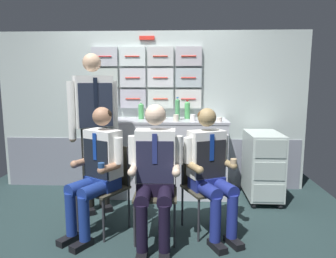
% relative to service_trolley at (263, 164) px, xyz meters
% --- Properties ---
extents(ground, '(4.80, 4.80, 0.04)m').
position_rel_service_trolley_xyz_m(ground, '(-1.44, -0.93, -0.48)').
color(ground, '#213233').
extents(galley_bulkhead, '(4.20, 0.14, 2.15)m').
position_rel_service_trolley_xyz_m(galley_bulkhead, '(-1.44, 0.44, 0.62)').
color(galley_bulkhead, '#B1BEBA').
rests_on(galley_bulkhead, ground).
extents(galley_counter, '(1.56, 0.53, 1.00)m').
position_rel_service_trolley_xyz_m(galley_counter, '(-1.21, 0.16, 0.04)').
color(galley_counter, silver).
rests_on(galley_counter, ground).
extents(service_trolley, '(0.40, 0.65, 0.86)m').
position_rel_service_trolley_xyz_m(service_trolley, '(0.00, 0.00, 0.00)').
color(service_trolley, black).
rests_on(service_trolley, ground).
extents(folding_chair_left, '(0.55, 0.55, 0.84)m').
position_rel_service_trolley_xyz_m(folding_chair_left, '(-1.74, -0.80, 0.05)').
color(folding_chair_left, '#2D2D33').
rests_on(folding_chair_left, ground).
extents(crew_member_left, '(0.59, 0.67, 1.25)m').
position_rel_service_trolley_xyz_m(crew_member_left, '(-1.83, -0.94, 0.22)').
color(crew_member_left, black).
rests_on(crew_member_left, ground).
extents(folding_chair_center, '(0.41, 0.41, 0.84)m').
position_rel_service_trolley_xyz_m(folding_chair_center, '(-1.26, -0.92, 0.05)').
color(folding_chair_center, '#2D2D33').
rests_on(folding_chair_center, ground).
extents(crew_member_center, '(0.51, 0.63, 1.28)m').
position_rel_service_trolley_xyz_m(crew_member_center, '(-1.25, -1.08, 0.25)').
color(crew_member_center, black).
rests_on(crew_member_center, ground).
extents(folding_chair_right, '(0.53, 0.53, 0.84)m').
position_rel_service_trolley_xyz_m(folding_chair_right, '(-0.80, -0.75, 0.05)').
color(folding_chair_right, '#2D2D33').
rests_on(folding_chair_right, ground).
extents(crew_member_right, '(0.55, 0.66, 1.24)m').
position_rel_service_trolley_xyz_m(crew_member_right, '(-0.73, -0.90, 0.21)').
color(crew_member_right, black).
rests_on(crew_member_right, ground).
extents(crew_member_standing, '(0.50, 0.40, 1.79)m').
position_rel_service_trolley_xyz_m(crew_member_standing, '(-2.00, -0.40, 0.63)').
color(crew_member_standing, black).
rests_on(crew_member_standing, ground).
extents(water_bottle_blue_cap, '(0.06, 0.06, 0.29)m').
position_rel_service_trolley_xyz_m(water_bottle_blue_cap, '(-1.07, 0.15, 0.67)').
color(water_bottle_blue_cap, '#4A9C5D').
rests_on(water_bottle_blue_cap, galley_counter).
extents(water_bottle_short, '(0.07, 0.07, 0.25)m').
position_rel_service_trolley_xyz_m(water_bottle_short, '(-0.94, 0.29, 0.65)').
color(water_bottle_short, '#4BA559').
rests_on(water_bottle_short, galley_counter).
extents(water_bottle_clear, '(0.07, 0.07, 0.23)m').
position_rel_service_trolley_xyz_m(water_bottle_clear, '(-1.55, 0.23, 0.64)').
color(water_bottle_clear, '#4AA458').
rests_on(water_bottle_clear, galley_counter).
extents(paper_cup_blue, '(0.08, 0.08, 0.08)m').
position_rel_service_trolley_xyz_m(paper_cup_blue, '(-1.26, 0.24, 0.58)').
color(paper_cup_blue, tan).
rests_on(paper_cup_blue, galley_counter).
extents(paper_cup_tan, '(0.07, 0.07, 0.08)m').
position_rel_service_trolley_xyz_m(paper_cup_tan, '(-1.09, -0.00, 0.58)').
color(paper_cup_tan, beige).
rests_on(paper_cup_tan, galley_counter).
extents(coffee_cup_spare, '(0.07, 0.07, 0.08)m').
position_rel_service_trolley_xyz_m(coffee_cup_spare, '(-0.88, 0.08, 0.58)').
color(coffee_cup_spare, white).
rests_on(coffee_cup_spare, galley_counter).
extents(coffee_cup_white, '(0.06, 0.06, 0.06)m').
position_rel_service_trolley_xyz_m(coffee_cup_white, '(-0.55, -0.02, 0.56)').
color(coffee_cup_white, silver).
rests_on(coffee_cup_white, galley_counter).
extents(snack_banana, '(0.17, 0.10, 0.04)m').
position_rel_service_trolley_xyz_m(snack_banana, '(-0.67, 0.11, 0.55)').
color(snack_banana, yellow).
rests_on(snack_banana, galley_counter).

